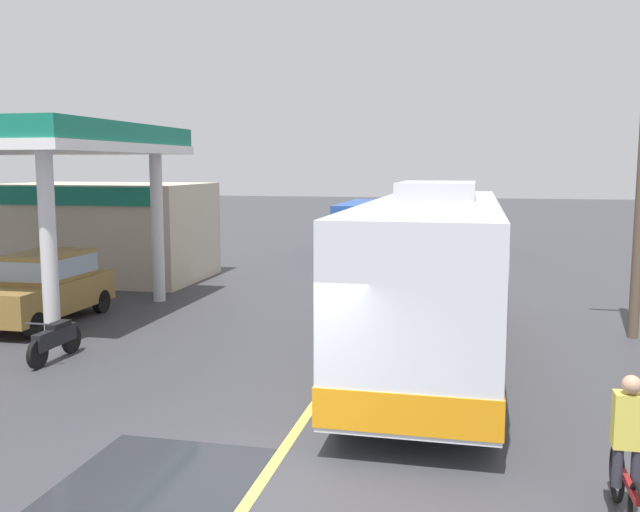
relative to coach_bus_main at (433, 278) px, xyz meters
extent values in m
plane|color=#38383D|center=(-1.77, 13.87, -1.72)|extent=(120.00, 120.00, 0.00)
cube|color=#D8CC4C|center=(-1.77, 8.87, -1.72)|extent=(0.16, 50.00, 0.01)
cube|color=silver|center=(0.00, 0.01, 0.16)|extent=(2.50, 11.00, 2.90)
cube|color=orange|center=(0.00, 0.01, -0.94)|extent=(2.54, 11.04, 0.56)
cube|color=#8C9EAD|center=(0.00, -5.43, 0.71)|extent=(2.30, 0.10, 1.40)
cube|color=#8C9EAD|center=(-1.27, 0.01, 0.61)|extent=(0.06, 9.35, 1.10)
cube|color=#8C9EAD|center=(1.27, 0.01, 0.61)|extent=(0.06, 9.35, 1.10)
cube|color=white|center=(0.00, -5.42, 1.41)|extent=(1.75, 0.08, 0.32)
cube|color=#B2B2B7|center=(0.00, 1.01, 1.79)|extent=(1.60, 2.80, 0.36)
cylinder|color=black|center=(-1.10, -3.89, -1.22)|extent=(0.30, 1.00, 1.00)
cylinder|color=black|center=(1.10, -3.89, -1.22)|extent=(0.30, 1.00, 1.00)
cylinder|color=black|center=(-1.10, 3.31, -1.22)|extent=(0.30, 1.00, 1.00)
cylinder|color=black|center=(1.10, 3.31, -1.22)|extent=(0.30, 1.00, 1.00)
cylinder|color=silver|center=(-8.38, -0.79, 0.58)|extent=(0.36, 0.36, 4.60)
cylinder|color=silver|center=(-8.38, 4.61, 0.58)|extent=(0.36, 0.36, 4.60)
cube|color=beige|center=(-12.08, 8.11, -0.02)|extent=(7.00, 4.40, 3.40)
cube|color=#147259|center=(-12.08, 5.87, 1.33)|extent=(6.30, 0.10, 0.60)
cube|color=olive|center=(-9.94, 1.21, -1.00)|extent=(1.70, 4.20, 0.80)
cube|color=olive|center=(-9.94, 1.41, -0.25)|extent=(1.50, 2.31, 0.70)
cube|color=#8C9EAD|center=(-9.94, 1.41, -0.25)|extent=(1.53, 2.35, 0.49)
cylinder|color=black|center=(-9.19, -0.29, -1.40)|extent=(0.20, 0.64, 0.64)
cylinder|color=black|center=(-10.69, 2.71, -1.40)|extent=(0.20, 0.64, 0.64)
cylinder|color=black|center=(-9.19, 2.71, -1.40)|extent=(0.20, 0.64, 0.64)
cube|color=#264C9E|center=(-3.81, 15.58, -0.33)|extent=(2.00, 6.00, 2.10)
cube|color=#8C9EAD|center=(-3.81, 15.58, 0.07)|extent=(2.04, 5.10, 0.80)
cube|color=#2D2D33|center=(-3.81, 12.53, -1.18)|extent=(1.90, 0.16, 0.36)
cylinder|color=black|center=(-4.69, 13.58, -1.34)|extent=(0.22, 0.76, 0.76)
cylinder|color=black|center=(-2.93, 13.58, -1.34)|extent=(0.22, 0.76, 0.76)
cylinder|color=black|center=(-4.69, 17.58, -1.34)|extent=(0.22, 0.76, 0.76)
cylinder|color=black|center=(-2.93, 17.58, -1.34)|extent=(0.22, 0.76, 0.76)
torus|color=black|center=(2.58, -5.77, -1.36)|extent=(0.06, 0.72, 0.72)
cube|color=maroon|center=(2.58, -6.32, -1.21)|extent=(0.06, 1.10, 0.08)
cube|color=#D8CC4C|center=(2.58, -6.22, -0.54)|extent=(0.34, 0.24, 0.64)
sphere|color=tan|center=(2.58, -6.27, -0.11)|extent=(0.22, 0.22, 0.22)
cylinder|color=#2D2D38|center=(2.48, -6.27, -1.04)|extent=(0.12, 0.12, 0.55)
cylinder|color=#2D2D38|center=(2.68, -6.27, -1.04)|extent=(0.12, 0.12, 0.55)
cylinder|color=black|center=(-7.65, -2.40, -1.42)|extent=(0.10, 0.60, 0.60)
cylinder|color=black|center=(-7.65, -1.20, -1.42)|extent=(0.10, 0.60, 0.60)
cube|color=black|center=(-7.65, -1.80, -1.22)|extent=(0.20, 1.30, 0.36)
cube|color=black|center=(-7.65, -1.65, -1.00)|extent=(0.24, 0.60, 0.12)
cylinder|color=#2D2D33|center=(-7.65, -2.35, -0.82)|extent=(0.55, 0.04, 0.04)
cylinder|color=#33333F|center=(-10.33, 1.94, -1.31)|extent=(0.14, 0.14, 0.82)
cylinder|color=#33333F|center=(-10.15, 1.94, -1.31)|extent=(0.14, 0.14, 0.82)
cube|color=#3359B2|center=(-10.24, 1.94, -0.60)|extent=(0.36, 0.22, 0.60)
sphere|color=tan|center=(-10.24, 1.94, -0.17)|extent=(0.22, 0.22, 0.22)
cylinder|color=#3359B2|center=(-10.47, 1.94, -0.65)|extent=(0.09, 0.09, 0.58)
cylinder|color=#3359B2|center=(-10.01, 1.94, -0.65)|extent=(0.09, 0.09, 0.58)
cube|color=#1E602D|center=(0.77, 17.70, -1.00)|extent=(1.70, 4.20, 0.80)
cube|color=#1E602D|center=(0.77, 17.90, -0.25)|extent=(1.50, 2.31, 0.70)
cube|color=#8C9EAD|center=(0.77, 17.90, -0.25)|extent=(1.53, 2.35, 0.49)
cylinder|color=black|center=(0.02, 16.20, -1.40)|extent=(0.20, 0.64, 0.64)
cylinder|color=black|center=(1.52, 16.20, -1.40)|extent=(0.20, 0.64, 0.64)
cylinder|color=black|center=(0.02, 19.20, -1.40)|extent=(0.20, 0.64, 0.64)
cylinder|color=black|center=(1.52, 19.20, -1.40)|extent=(0.20, 0.64, 0.64)
camera|label=1|loc=(0.83, -14.36, 2.32)|focal=39.07mm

